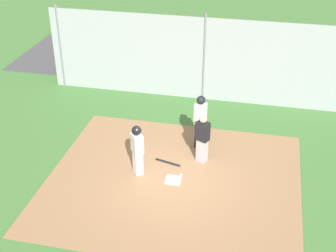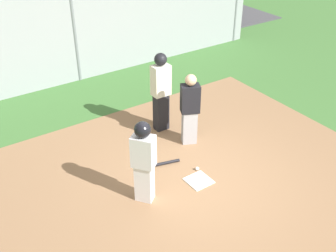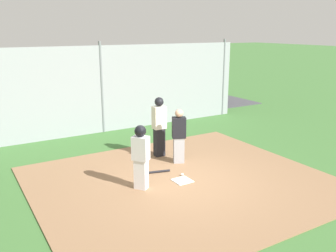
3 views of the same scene
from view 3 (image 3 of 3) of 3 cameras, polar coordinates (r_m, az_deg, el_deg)
The scene contains 12 objects.
ground_plane at distance 9.43m, azimuth 2.25°, elevation -8.70°, with size 140.00×140.00×0.00m, color #3D6B33.
dirt_infield at distance 9.42m, azimuth 2.25°, elevation -8.62°, with size 7.20×6.40×0.03m, color #896647.
home_plate at distance 9.41m, azimuth 2.25°, elevation -8.48°, with size 0.44×0.44×0.02m, color white.
catcher at distance 10.40m, azimuth 1.71°, elevation -1.46°, with size 0.45×0.40×1.57m.
umpire at distance 10.92m, azimuth -1.38°, elevation 0.11°, with size 0.38×0.27×1.80m.
runner at distance 8.71m, azimuth -4.27°, elevation -4.27°, with size 0.44×0.46×1.58m.
baseball_bat at distance 9.89m, azimuth -2.00°, elevation -7.16°, with size 0.06×0.06×0.81m, color black.
baseball at distance 9.71m, azimuth 2.23°, elevation -7.55°, with size 0.07×0.07×0.07m, color white.
backstop_fence at distance 13.72m, azimuth -10.28°, elevation 5.58°, with size 12.00×0.10×3.35m.
parking_lot at distance 17.21m, azimuth -14.10°, elevation 1.87°, with size 18.00×5.20×0.04m, color #424247.
parked_car_dark at distance 19.13m, azimuth 1.95°, elevation 5.41°, with size 4.38×2.29×1.28m.
parked_car_red at distance 17.91m, azimuth -5.04°, elevation 4.70°, with size 4.37×2.27×1.28m.
Camera 3 is at (4.74, 7.22, 3.78)m, focal length 39.15 mm.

